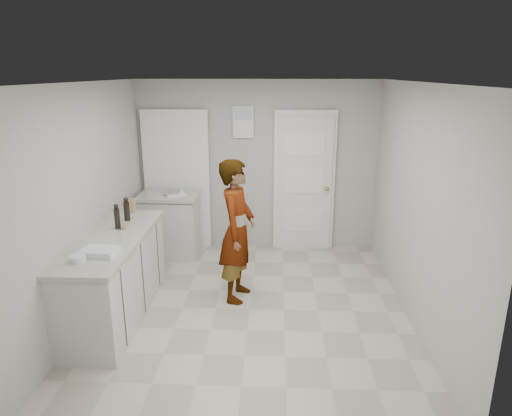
{
  "coord_description": "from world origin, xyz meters",
  "views": [
    {
      "loc": [
        0.27,
        -4.64,
        2.6
      ],
      "look_at": [
        0.05,
        0.4,
        1.09
      ],
      "focal_mm": 32.0,
      "sensor_mm": 36.0,
      "label": 1
    }
  ],
  "objects_px": {
    "person": "(237,231)",
    "spice_jar": "(124,226)",
    "cake_mix_box": "(131,206)",
    "egg_bowl": "(78,258)",
    "oil_cruet_a": "(127,209)",
    "oil_cruet_b": "(117,217)",
    "baking_dish": "(100,252)"
  },
  "relations": [
    {
      "from": "oil_cruet_a",
      "to": "egg_bowl",
      "type": "height_order",
      "value": "oil_cruet_a"
    },
    {
      "from": "egg_bowl",
      "to": "oil_cruet_a",
      "type": "bearing_deg",
      "value": 86.28
    },
    {
      "from": "spice_jar",
      "to": "egg_bowl",
      "type": "relative_size",
      "value": 0.6
    },
    {
      "from": "cake_mix_box",
      "to": "spice_jar",
      "type": "height_order",
      "value": "cake_mix_box"
    },
    {
      "from": "cake_mix_box",
      "to": "oil_cruet_a",
      "type": "distance_m",
      "value": 0.31
    },
    {
      "from": "baking_dish",
      "to": "person",
      "type": "bearing_deg",
      "value": 38.05
    },
    {
      "from": "oil_cruet_a",
      "to": "oil_cruet_b",
      "type": "height_order",
      "value": "oil_cruet_b"
    },
    {
      "from": "cake_mix_box",
      "to": "egg_bowl",
      "type": "bearing_deg",
      "value": -88.9
    },
    {
      "from": "spice_jar",
      "to": "egg_bowl",
      "type": "bearing_deg",
      "value": -99.32
    },
    {
      "from": "oil_cruet_a",
      "to": "egg_bowl",
      "type": "bearing_deg",
      "value": -93.72
    },
    {
      "from": "oil_cruet_a",
      "to": "oil_cruet_b",
      "type": "distance_m",
      "value": 0.29
    },
    {
      "from": "oil_cruet_b",
      "to": "egg_bowl",
      "type": "distance_m",
      "value": 0.92
    },
    {
      "from": "spice_jar",
      "to": "baking_dish",
      "type": "xyz_separation_m",
      "value": [
        -0.01,
        -0.72,
        -0.02
      ]
    },
    {
      "from": "oil_cruet_a",
      "to": "egg_bowl",
      "type": "distance_m",
      "value": 1.21
    },
    {
      "from": "cake_mix_box",
      "to": "baking_dish",
      "type": "relative_size",
      "value": 0.51
    },
    {
      "from": "egg_bowl",
      "to": "person",
      "type": "bearing_deg",
      "value": 39.51
    },
    {
      "from": "egg_bowl",
      "to": "cake_mix_box",
      "type": "bearing_deg",
      "value": 88.87
    },
    {
      "from": "cake_mix_box",
      "to": "oil_cruet_a",
      "type": "relative_size",
      "value": 0.64
    },
    {
      "from": "person",
      "to": "cake_mix_box",
      "type": "relative_size",
      "value": 9.27
    },
    {
      "from": "person",
      "to": "cake_mix_box",
      "type": "xyz_separation_m",
      "value": [
        -1.35,
        0.37,
        0.18
      ]
    },
    {
      "from": "person",
      "to": "spice_jar",
      "type": "height_order",
      "value": "person"
    },
    {
      "from": "person",
      "to": "baking_dish",
      "type": "height_order",
      "value": "person"
    },
    {
      "from": "oil_cruet_b",
      "to": "egg_bowl",
      "type": "relative_size",
      "value": 1.98
    },
    {
      "from": "cake_mix_box",
      "to": "baking_dish",
      "type": "bearing_deg",
      "value": -83.04
    },
    {
      "from": "cake_mix_box",
      "to": "egg_bowl",
      "type": "relative_size",
      "value": 1.25
    },
    {
      "from": "baking_dish",
      "to": "oil_cruet_a",
      "type": "bearing_deg",
      "value": 93.42
    },
    {
      "from": "oil_cruet_a",
      "to": "baking_dish",
      "type": "bearing_deg",
      "value": -86.58
    },
    {
      "from": "person",
      "to": "oil_cruet_b",
      "type": "bearing_deg",
      "value": 109.75
    },
    {
      "from": "oil_cruet_a",
      "to": "person",
      "type": "bearing_deg",
      "value": -3.19
    },
    {
      "from": "person",
      "to": "spice_jar",
      "type": "relative_size",
      "value": 19.48
    },
    {
      "from": "person",
      "to": "oil_cruet_a",
      "type": "xyz_separation_m",
      "value": [
        -1.3,
        0.07,
        0.22
      ]
    },
    {
      "from": "spice_jar",
      "to": "cake_mix_box",
      "type": "bearing_deg",
      "value": 100.73
    }
  ]
}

